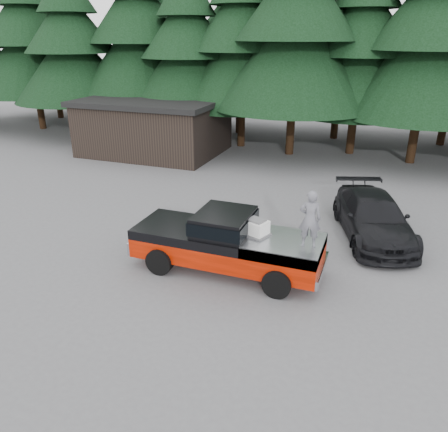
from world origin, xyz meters
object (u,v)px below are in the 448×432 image
(air_compressor, at_px, (256,228))
(man_on_bed, at_px, (310,219))
(parked_car, at_px, (373,217))
(pickup_truck, at_px, (227,250))
(utility_building, at_px, (154,126))

(air_compressor, relative_size, man_on_bed, 0.39)
(parked_car, bearing_deg, man_on_bed, -128.98)
(air_compressor, xyz_separation_m, parked_car, (3.21, 4.10, -0.78))
(pickup_truck, xyz_separation_m, air_compressor, (0.91, 0.03, 0.89))
(man_on_bed, bearing_deg, parked_car, -119.18)
(pickup_truck, xyz_separation_m, utility_building, (-9.36, 12.45, 1.00))
(air_compressor, bearing_deg, man_on_bed, 14.25)
(pickup_truck, height_order, air_compressor, air_compressor)
(pickup_truck, relative_size, utility_building, 0.71)
(air_compressor, distance_m, parked_car, 5.26)
(parked_car, bearing_deg, utility_building, 130.23)
(pickup_truck, relative_size, man_on_bed, 3.63)
(air_compressor, xyz_separation_m, utility_building, (-10.28, 12.43, 0.12))
(air_compressor, bearing_deg, utility_building, 149.49)
(parked_car, xyz_separation_m, utility_building, (-13.48, 8.33, 0.90))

